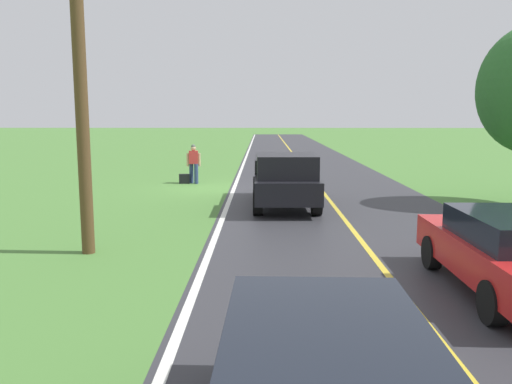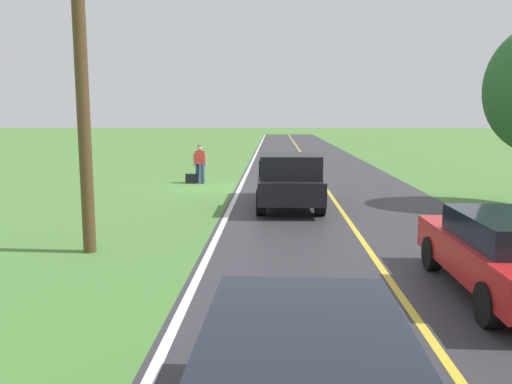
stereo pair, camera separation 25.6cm
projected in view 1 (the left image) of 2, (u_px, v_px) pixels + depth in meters
ground_plane at (215, 188)px, 21.67m from camera, size 200.00×200.00×0.00m
road_surface at (320, 188)px, 21.61m from camera, size 7.56×120.00×0.00m
lane_edge_line at (234, 188)px, 21.66m from camera, size 0.16×117.60×0.00m
lane_centre_line at (320, 188)px, 21.61m from camera, size 0.14×117.60×0.00m
hitchhiker_walking at (194, 161)px, 23.14m from camera, size 0.62×0.51×1.75m
suitcase_carried at (184, 179)px, 23.13m from camera, size 0.48×0.24×0.43m
pickup_truck_passing at (285, 178)px, 17.18m from camera, size 2.16×5.43×1.82m
sedan_mid_oncoming at (510, 251)px, 8.84m from camera, size 1.94×4.41×1.41m
utility_pole_roadside at (79, 47)px, 10.91m from camera, size 0.28×0.28×8.91m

